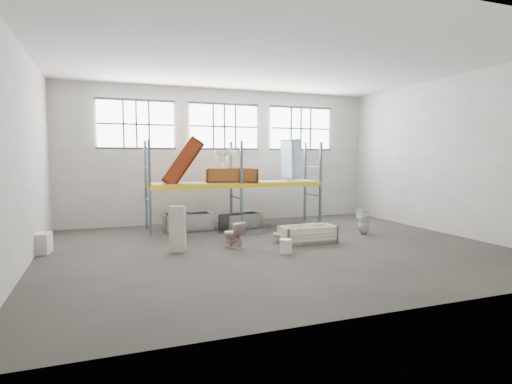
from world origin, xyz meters
name	(u,v)px	position (x,y,z in m)	size (l,w,h in m)	color
floor	(275,249)	(0.00, 0.00, -0.05)	(12.00, 10.00, 0.10)	#413D37
ceiling	(276,58)	(0.00, 0.00, 5.05)	(12.00, 10.00, 0.10)	silver
wall_back	(224,156)	(0.00, 5.05, 2.50)	(12.00, 0.10, 5.00)	#9D9B92
wall_front	(404,155)	(0.00, -5.05, 2.50)	(12.00, 0.10, 5.00)	#A8A69D
wall_left	(19,155)	(-6.05, 0.00, 2.50)	(0.10, 10.00, 5.00)	#ABA99E
wall_right	(450,156)	(6.05, 0.00, 2.50)	(0.10, 10.00, 5.00)	#B9B6AB
window_left	(136,124)	(-3.20, 4.94, 3.60)	(2.60, 0.04, 1.60)	white
window_mid	(224,127)	(0.00, 4.94, 3.60)	(2.60, 0.04, 1.60)	white
window_right	(301,129)	(3.20, 4.94, 3.60)	(2.60, 0.04, 1.60)	white
rack_upright_la	(150,188)	(-3.00, 2.90, 1.50)	(0.08, 0.08, 3.00)	slate
rack_upright_lb	(146,186)	(-3.00, 4.10, 1.50)	(0.08, 0.08, 3.00)	slate
rack_upright_ma	(241,186)	(0.00, 2.90, 1.50)	(0.08, 0.08, 3.00)	slate
rack_upright_mb	(231,184)	(0.00, 4.10, 1.50)	(0.08, 0.08, 3.00)	slate
rack_upright_ra	(320,184)	(3.00, 2.90, 1.50)	(0.08, 0.08, 3.00)	slate
rack_upright_rb	(305,182)	(3.00, 4.10, 1.50)	(0.08, 0.08, 3.00)	slate
rack_beam_front	(241,186)	(0.00, 2.90, 1.50)	(6.00, 0.10, 0.14)	yellow
rack_beam_back	(231,184)	(0.00, 4.10, 1.50)	(6.00, 0.10, 0.14)	yellow
shelf_deck	(236,182)	(0.00, 3.50, 1.58)	(5.90, 1.10, 0.03)	gray
wet_patch	(243,231)	(0.00, 2.70, 0.00)	(1.80, 1.80, 0.00)	black
bathtub_beige	(308,234)	(1.16, 0.34, 0.24)	(1.60, 0.75, 0.47)	beige
cistern_spare	(309,231)	(1.30, 0.48, 0.28)	(0.47, 0.22, 0.45)	beige
sink_in_tub	(281,236)	(0.46, 0.65, 0.16)	(0.48, 0.48, 0.16)	beige
toilet_beige	(233,234)	(-1.05, 0.47, 0.35)	(0.39, 0.69, 0.70)	beige
cistern_tall	(178,229)	(-2.58, 0.43, 0.60)	(0.39, 0.25, 1.20)	beige
toilet_white	(364,221)	(3.43, 0.82, 0.42)	(0.37, 0.38, 0.83)	white
steel_tub_left	(188,222)	(-1.74, 3.36, 0.29)	(1.60, 0.75, 0.59)	#B2B3B9
steel_tub_right	(240,221)	(0.07, 3.23, 0.26)	(1.40, 0.65, 0.51)	#95979B
rust_tub_flat	(231,176)	(-0.18, 3.44, 1.82)	(1.76, 0.82, 0.49)	#98601D
rust_tub_tilted	(183,162)	(-1.86, 3.40, 2.29)	(1.74, 0.82, 0.49)	maroon
sink_on_shelf	(225,168)	(-0.43, 3.39, 2.09)	(0.71, 0.55, 0.63)	white
blue_tub_upright	(291,159)	(2.13, 3.57, 2.40)	(1.41, 0.66, 0.40)	#97C9E4
bucket	(286,246)	(-0.01, -0.73, 0.18)	(0.31, 0.31, 0.36)	silver
carton_near	(37,243)	(-5.98, 1.45, 0.27)	(0.62, 0.53, 0.53)	beige
carton_far	(38,243)	(-5.99, 1.66, 0.22)	(0.53, 0.53, 0.45)	beige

